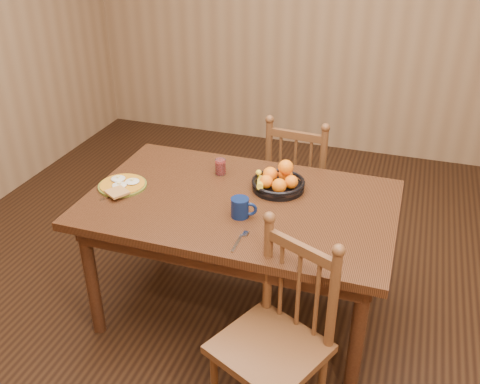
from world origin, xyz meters
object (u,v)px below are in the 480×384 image
(fruit_bowl, at_px, (278,181))
(coffee_mug, at_px, (241,207))
(chair_far, at_px, (300,184))
(breakfast_plate, at_px, (122,185))
(dining_table, at_px, (240,214))
(chair_near, at_px, (276,340))

(fruit_bowl, bearing_deg, coffee_mug, -107.04)
(chair_far, bearing_deg, breakfast_plate, 51.30)
(dining_table, distance_m, coffee_mug, 0.21)
(chair_near, bearing_deg, breakfast_plate, 176.09)
(chair_near, relative_size, breakfast_plate, 3.08)
(dining_table, distance_m, fruit_bowl, 0.27)
(chair_near, relative_size, coffee_mug, 7.06)
(dining_table, relative_size, fruit_bowl, 5.52)
(breakfast_plate, bearing_deg, chair_near, -28.53)
(dining_table, distance_m, breakfast_plate, 0.67)
(breakfast_plate, bearing_deg, chair_far, 47.40)
(breakfast_plate, distance_m, fruit_bowl, 0.85)
(coffee_mug, bearing_deg, chair_far, 84.33)
(chair_near, height_order, coffee_mug, chair_near)
(coffee_mug, bearing_deg, chair_near, -56.26)
(chair_far, height_order, chair_near, same)
(chair_far, xyz_separation_m, coffee_mug, (-0.10, -0.96, 0.34))
(chair_far, relative_size, fruit_bowl, 3.25)
(fruit_bowl, bearing_deg, breakfast_plate, -162.95)
(dining_table, xyz_separation_m, fruit_bowl, (0.16, 0.18, 0.13))
(breakfast_plate, bearing_deg, fruit_bowl, 17.05)
(dining_table, bearing_deg, chair_near, -59.23)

